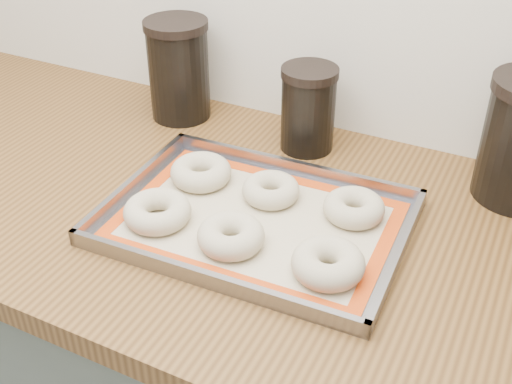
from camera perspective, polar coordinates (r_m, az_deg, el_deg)
The scene contains 11 objects.
countertop at distance 1.00m, azimuth 7.68°, elevation -4.88°, with size 3.06×0.68×0.04m, color brown.
baking_tray at distance 1.00m, azimuth -0.00°, elevation -2.51°, with size 0.47×0.35×0.03m.
baking_mat at distance 1.00m, azimuth 0.00°, elevation -2.61°, with size 0.43×0.30×0.00m.
bagel_front_left at distance 1.01m, azimuth -8.76°, elevation -1.73°, with size 0.11×0.11×0.04m, color #C3B697.
bagel_front_mid at distance 0.94m, azimuth -2.24°, elevation -3.90°, with size 0.10×0.10×0.04m, color #C3B697.
bagel_front_right at distance 0.90m, azimuth 6.42°, elevation -6.31°, with size 0.10×0.10×0.04m, color #C3B697.
bagel_back_left at distance 1.09m, azimuth -4.92°, elevation 1.78°, with size 0.10×0.10×0.04m, color #C3B697.
bagel_back_mid at distance 1.05m, azimuth 1.33°, elevation 0.18°, with size 0.09×0.09×0.03m, color #C3B697.
bagel_back_right at distance 1.01m, azimuth 8.70°, elevation -1.39°, with size 0.10×0.10×0.04m, color #C3B697.
canister_left at distance 1.29m, azimuth -6.89°, elevation 10.77°, with size 0.12×0.12×0.20m.
canister_mid at distance 1.17m, azimuth 4.66°, elevation 7.40°, with size 0.10×0.10×0.16m.
Camera 1 is at (0.22, 0.93, 1.50)m, focal length 45.00 mm.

